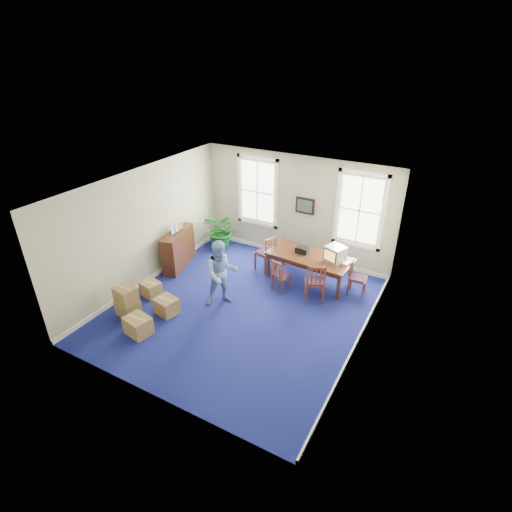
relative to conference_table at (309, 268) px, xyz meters
The scene contains 25 objects.
floor 2.33m from the conference_table, 115.25° to the right, with size 6.50×6.50×0.00m, color navy.
ceiling 3.62m from the conference_table, 115.25° to the right, with size 6.50×6.50×0.00m, color white.
wall_back 1.94m from the conference_table, 129.85° to the left, with size 6.50×6.50×0.00m, color tan.
wall_front 5.55m from the conference_table, 100.42° to the right, with size 6.50×6.50×0.00m, color tan.
wall_left 4.65m from the conference_table, 152.44° to the right, with size 6.50×6.50×0.00m, color tan.
wall_right 3.14m from the conference_table, 45.78° to the right, with size 6.50×6.50×0.00m, color tan.
baseboard_back 1.54m from the conference_table, 130.58° to the left, with size 6.00×0.04×0.12m, color white.
baseboard_left 4.47m from the conference_table, 152.27° to the right, with size 0.04×6.50×0.12m, color white.
baseboard_right 2.90m from the conference_table, 46.21° to the right, with size 0.04×6.50×0.12m, color white.
window_left 2.96m from the conference_table, 153.16° to the left, with size 1.40×0.12×2.20m, color white, non-canonical shape.
window_right 2.11m from the conference_table, 51.41° to the left, with size 1.40×0.12×2.20m, color white, non-canonical shape.
wall_picture 1.88m from the conference_table, 121.16° to the left, with size 0.58×0.06×0.48m, color black, non-canonical shape.
conference_table is the anchor object (origin of this frame).
crt_tv 0.92m from the conference_table, ahead, with size 0.47×0.51×0.43m, color #B7B7BC, non-canonical shape.
game_console 1.09m from the conference_table, ahead, with size 0.15×0.19×0.05m, color white.
equipment_bag 0.55m from the conference_table, 168.69° to the left, with size 0.34×0.22×0.17m, color black.
chair_near_left 0.93m from the conference_table, 120.96° to the right, with size 0.41×0.41×0.91m, color brown, non-canonical shape.
chair_near_right 0.94m from the conference_table, 59.04° to the right, with size 0.49×0.49×1.10m, color brown, non-canonical shape.
chair_end_left 1.39m from the conference_table, behind, with size 0.49×0.49×1.10m, color brown, non-canonical shape.
chair_end_right 1.38m from the conference_table, ahead, with size 0.44×0.44×0.98m, color brown, non-canonical shape.
man 2.63m from the conference_table, 126.31° to the right, with size 0.85×0.66×1.75m, color #6F8EC3.
credenza 3.89m from the conference_table, 163.81° to the right, with size 0.42×1.46×1.15m, color #432111.
brochure_rack 3.96m from the conference_table, 163.72° to the right, with size 0.11×0.61×0.27m, color #99999E, non-canonical shape.
potted_plant 3.30m from the conference_table, behind, with size 1.11×0.97×1.24m, color #115216.
cardboard_boxes 4.69m from the conference_table, 130.80° to the right, with size 1.45×1.45×0.83m, color olive, non-canonical shape.
Camera 1 is at (4.35, -7.09, 5.97)m, focal length 28.00 mm.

